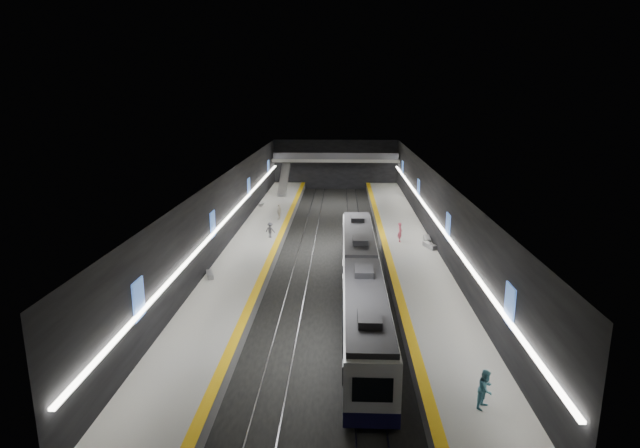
{
  "coord_description": "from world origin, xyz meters",
  "views": [
    {
      "loc": [
        1.03,
        -51.65,
        15.39
      ],
      "look_at": [
        -1.19,
        1.76,
        2.2
      ],
      "focal_mm": 30.0,
      "sensor_mm": 36.0,
      "label": 1
    }
  ],
  "objects_px": {
    "bench_left_near": "(210,275)",
    "passenger_left_a": "(279,212)",
    "bench_left_far": "(261,204)",
    "passenger_right_a": "(400,232)",
    "passenger_right_b": "(486,389)",
    "bench_right_far": "(427,240)",
    "escalator": "(284,180)",
    "passenger_left_b": "(270,230)",
    "train": "(361,280)",
    "bench_right_near": "(430,246)"
  },
  "relations": [
    {
      "from": "train",
      "to": "passenger_right_b",
      "type": "height_order",
      "value": "train"
    },
    {
      "from": "escalator",
      "to": "passenger_right_a",
      "type": "xyz_separation_m",
      "value": [
        14.31,
        -26.4,
        -0.94
      ]
    },
    {
      "from": "passenger_left_b",
      "to": "train",
      "type": "bearing_deg",
      "value": 138.87
    },
    {
      "from": "bench_left_near",
      "to": "bench_left_far",
      "type": "distance_m",
      "value": 27.93
    },
    {
      "from": "passenger_right_b",
      "to": "passenger_left_a",
      "type": "height_order",
      "value": "passenger_right_b"
    },
    {
      "from": "passenger_left_b",
      "to": "escalator",
      "type": "bearing_deg",
      "value": -67.42
    },
    {
      "from": "bench_left_far",
      "to": "escalator",
      "type": "bearing_deg",
      "value": 80.91
    },
    {
      "from": "train",
      "to": "bench_left_near",
      "type": "xyz_separation_m",
      "value": [
        -11.97,
        3.46,
        -1.0
      ]
    },
    {
      "from": "train",
      "to": "escalator",
      "type": "xyz_separation_m",
      "value": [
        -10.0,
        40.99,
        0.7
      ]
    },
    {
      "from": "train",
      "to": "passenger_right_b",
      "type": "distance_m",
      "value": 15.05
    },
    {
      "from": "passenger_right_b",
      "to": "train",
      "type": "bearing_deg",
      "value": 60.29
    },
    {
      "from": "bench_right_far",
      "to": "passenger_right_a",
      "type": "distance_m",
      "value": 2.78
    },
    {
      "from": "passenger_right_a",
      "to": "bench_left_near",
      "type": "bearing_deg",
      "value": 123.27
    },
    {
      "from": "passenger_right_a",
      "to": "passenger_right_b",
      "type": "relative_size",
      "value": 1.0
    },
    {
      "from": "bench_left_far",
      "to": "passenger_left_a",
      "type": "xyz_separation_m",
      "value": [
        3.27,
        -7.77,
        0.7
      ]
    },
    {
      "from": "passenger_left_a",
      "to": "passenger_left_b",
      "type": "bearing_deg",
      "value": 17.35
    },
    {
      "from": "bench_right_near",
      "to": "escalator",
      "type": "bearing_deg",
      "value": 99.51
    },
    {
      "from": "bench_left_far",
      "to": "bench_right_near",
      "type": "height_order",
      "value": "bench_right_near"
    },
    {
      "from": "passenger_left_b",
      "to": "passenger_right_a",
      "type": "bearing_deg",
      "value": -164.72
    },
    {
      "from": "escalator",
      "to": "passenger_left_b",
      "type": "height_order",
      "value": "escalator"
    },
    {
      "from": "bench_left_near",
      "to": "bench_left_far",
      "type": "bearing_deg",
      "value": 71.29
    },
    {
      "from": "passenger_right_a",
      "to": "bench_right_near",
      "type": "bearing_deg",
      "value": -130.3
    },
    {
      "from": "bench_left_far",
      "to": "passenger_left_b",
      "type": "xyz_separation_m",
      "value": [
        3.29,
        -15.8,
        0.59
      ]
    },
    {
      "from": "bench_right_far",
      "to": "passenger_left_a",
      "type": "height_order",
      "value": "passenger_left_a"
    },
    {
      "from": "bench_right_near",
      "to": "bench_left_far",
      "type": "bearing_deg",
      "value": 113.81
    },
    {
      "from": "bench_left_near",
      "to": "escalator",
      "type": "bearing_deg",
      "value": 68.22
    },
    {
      "from": "bench_right_far",
      "to": "passenger_left_b",
      "type": "xyz_separation_m",
      "value": [
        -15.71,
        0.98,
        0.53
      ]
    },
    {
      "from": "bench_right_far",
      "to": "passenger_left_a",
      "type": "xyz_separation_m",
      "value": [
        -15.73,
        9.01,
        0.65
      ]
    },
    {
      "from": "train",
      "to": "bench_left_far",
      "type": "bearing_deg",
      "value": 110.92
    },
    {
      "from": "escalator",
      "to": "passenger_left_b",
      "type": "relative_size",
      "value": 5.1
    },
    {
      "from": "escalator",
      "to": "bench_right_near",
      "type": "bearing_deg",
      "value": -59.32
    },
    {
      "from": "train",
      "to": "passenger_left_a",
      "type": "xyz_separation_m",
      "value": [
        -8.73,
        23.62,
        -0.3
      ]
    },
    {
      "from": "passenger_left_a",
      "to": "passenger_left_b",
      "type": "height_order",
      "value": "passenger_left_a"
    },
    {
      "from": "escalator",
      "to": "passenger_right_b",
      "type": "height_order",
      "value": "escalator"
    },
    {
      "from": "bench_left_near",
      "to": "passenger_left_a",
      "type": "height_order",
      "value": "passenger_left_a"
    },
    {
      "from": "train",
      "to": "bench_left_far",
      "type": "height_order",
      "value": "train"
    },
    {
      "from": "escalator",
      "to": "passenger_right_b",
      "type": "relative_size",
      "value": 4.17
    },
    {
      "from": "passenger_left_a",
      "to": "passenger_right_b",
      "type": "bearing_deg",
      "value": 37.67
    },
    {
      "from": "bench_right_far",
      "to": "passenger_left_a",
      "type": "distance_m",
      "value": 18.13
    },
    {
      "from": "escalator",
      "to": "passenger_right_b",
      "type": "bearing_deg",
      "value": -74.46
    },
    {
      "from": "bench_right_near",
      "to": "passenger_left_a",
      "type": "bearing_deg",
      "value": 123.33
    },
    {
      "from": "passenger_right_a",
      "to": "passenger_left_a",
      "type": "height_order",
      "value": "passenger_right_a"
    },
    {
      "from": "passenger_right_a",
      "to": "passenger_left_a",
      "type": "distance_m",
      "value": 15.86
    },
    {
      "from": "bench_left_near",
      "to": "bench_right_far",
      "type": "distance_m",
      "value": 22.01
    },
    {
      "from": "bench_left_far",
      "to": "passenger_right_a",
      "type": "height_order",
      "value": "passenger_right_a"
    },
    {
      "from": "bench_left_near",
      "to": "bench_left_far",
      "type": "xyz_separation_m",
      "value": [
        -0.03,
        27.93,
        -0.0
      ]
    },
    {
      "from": "bench_left_far",
      "to": "passenger_left_b",
      "type": "bearing_deg",
      "value": -75.56
    },
    {
      "from": "passenger_right_a",
      "to": "escalator",
      "type": "bearing_deg",
      "value": 27.39
    },
    {
      "from": "train",
      "to": "escalator",
      "type": "relative_size",
      "value": 3.76
    },
    {
      "from": "bench_right_far",
      "to": "passenger_left_b",
      "type": "height_order",
      "value": "passenger_left_b"
    }
  ]
}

